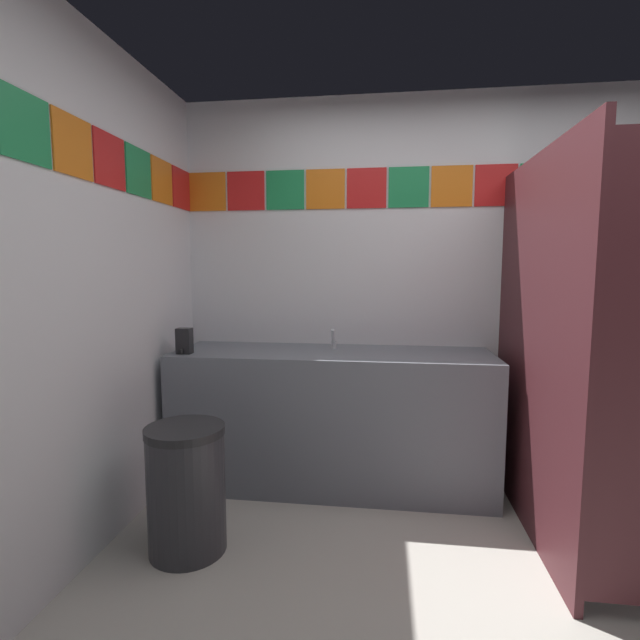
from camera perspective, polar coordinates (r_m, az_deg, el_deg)
wall_back at (r=3.32m, az=15.30°, el=3.98°), size 3.63×0.09×2.55m
wall_side at (r=2.21m, az=-32.17°, el=2.26°), size 0.09×3.10×2.55m
vanity_counter at (r=3.11m, az=1.45°, el=-11.73°), size 2.02×0.62×0.87m
faucet_center at (r=3.08m, az=1.65°, el=-2.61°), size 0.04×0.10×0.14m
soap_dispenser at (r=3.04m, az=-16.18°, el=-2.47°), size 0.09×0.09×0.16m
stall_divider at (r=2.53m, az=30.04°, el=-3.81°), size 0.92×1.39×1.99m
toilet at (r=3.30m, az=32.90°, el=-14.18°), size 0.39×0.49×0.74m
trash_bin at (r=2.55m, az=-15.93°, el=-19.14°), size 0.39×0.39×0.64m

